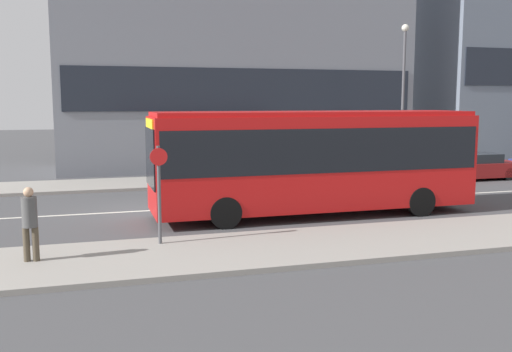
# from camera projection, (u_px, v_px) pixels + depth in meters

# --- Properties ---
(ground_plane) EXTENTS (120.00, 120.00, 0.00)m
(ground_plane) POSITION_uv_depth(u_px,v_px,m) (148.00, 211.00, 19.61)
(ground_plane) COLOR #444447
(sidewalk_near) EXTENTS (44.00, 3.50, 0.13)m
(sidewalk_near) POSITION_uv_depth(u_px,v_px,m) (174.00, 256.00, 13.66)
(sidewalk_near) COLOR gray
(sidewalk_near) RESTS_ON ground_plane
(sidewalk_far) EXTENTS (44.00, 3.50, 0.13)m
(sidewalk_far) POSITION_uv_depth(u_px,v_px,m) (133.00, 184.00, 25.54)
(sidewalk_far) COLOR gray
(sidewalk_far) RESTS_ON ground_plane
(lane_centerline) EXTENTS (41.80, 0.16, 0.01)m
(lane_centerline) POSITION_uv_depth(u_px,v_px,m) (148.00, 211.00, 19.61)
(lane_centerline) COLOR silver
(lane_centerline) RESTS_ON ground_plane
(apartment_block_left_tower) EXTENTS (19.54, 5.93, 15.77)m
(apartment_block_left_tower) POSITION_uv_depth(u_px,v_px,m) (235.00, 27.00, 32.17)
(apartment_block_left_tower) COLOR gray
(apartment_block_left_tower) RESTS_ON ground_plane
(city_bus) EXTENTS (10.65, 2.62, 3.42)m
(city_bus) POSITION_uv_depth(u_px,v_px,m) (314.00, 156.00, 18.67)
(city_bus) COLOR red
(city_bus) RESTS_ON ground_plane
(parked_car_0) EXTENTS (4.58, 1.81, 1.25)m
(parked_car_0) POSITION_uv_depth(u_px,v_px,m) (472.00, 167.00, 27.40)
(parked_car_0) COLOR maroon
(parked_car_0) RESTS_ON ground_plane
(pedestrian_near_stop) EXTENTS (0.35, 0.34, 1.71)m
(pedestrian_near_stop) POSITION_uv_depth(u_px,v_px,m) (30.00, 219.00, 12.88)
(pedestrian_near_stop) COLOR #4C4233
(pedestrian_near_stop) RESTS_ON sidewalk_near
(bus_stop_sign) EXTENTS (0.44, 0.12, 2.51)m
(bus_stop_sign) POSITION_uv_depth(u_px,v_px,m) (159.00, 187.00, 14.41)
(bus_stop_sign) COLOR #4C4C51
(bus_stop_sign) RESTS_ON sidewalk_near
(street_lamp) EXTENTS (0.36, 0.36, 7.32)m
(street_lamp) POSITION_uv_depth(u_px,v_px,m) (403.00, 84.00, 28.00)
(street_lamp) COLOR #4C4C51
(street_lamp) RESTS_ON sidewalk_far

